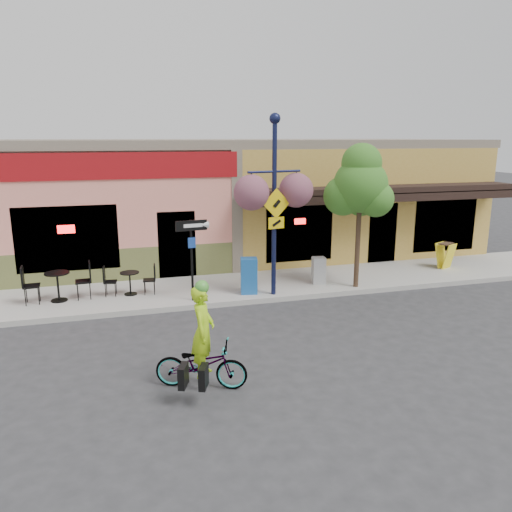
{
  "coord_description": "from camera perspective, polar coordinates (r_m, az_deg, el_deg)",
  "views": [
    {
      "loc": [
        -4.83,
        -12.37,
        4.61
      ],
      "look_at": [
        -1.18,
        0.5,
        1.4
      ],
      "focal_mm": 35.0,
      "sensor_mm": 36.0,
      "label": 1
    }
  ],
  "objects": [
    {
      "name": "one_way_sign",
      "position": [
        13.8,
        -7.34,
        -0.56
      ],
      "size": [
        0.89,
        0.28,
        2.27
      ],
      "primitive_type": null,
      "rotation": [
        0.0,
        0.0,
        0.11
      ],
      "color": "black",
      "rests_on": "sidewalk"
    },
    {
      "name": "bicycle",
      "position": [
        9.59,
        -6.28,
        -12.24
      ],
      "size": [
        1.84,
        1.21,
        0.92
      ],
      "primitive_type": "imported",
      "rotation": [
        0.0,
        0.0,
        1.19
      ],
      "color": "maroon",
      "rests_on": "ground"
    },
    {
      "name": "newspaper_box_grey",
      "position": [
        15.61,
        7.16,
        -1.64
      ],
      "size": [
        0.44,
        0.41,
        0.83
      ],
      "primitive_type": null,
      "rotation": [
        0.0,
        0.0,
        -0.15
      ],
      "color": "#A1A1A1",
      "rests_on": "sidewalk"
    },
    {
      "name": "cyclist_rider",
      "position": [
        9.43,
        -6.04,
        -9.96
      ],
      "size": [
        0.62,
        0.74,
        1.74
      ],
      "primitive_type": "imported",
      "rotation": [
        0.0,
        0.0,
        1.19
      ],
      "color": "#A8DE17",
      "rests_on": "ground"
    },
    {
      "name": "sidewalk",
      "position": [
        15.83,
        2.63,
        -3.18
      ],
      "size": [
        24.0,
        3.0,
        0.15
      ],
      "primitive_type": "cube",
      "color": "#9E9B93",
      "rests_on": "ground"
    },
    {
      "name": "cafe_set_right",
      "position": [
        14.83,
        -14.21,
        -2.68
      ],
      "size": [
        1.52,
        0.87,
        0.87
      ],
      "primitive_type": null,
      "rotation": [
        0.0,
        0.0,
        -0.1
      ],
      "color": "black",
      "rests_on": "sidewalk"
    },
    {
      "name": "ground",
      "position": [
        14.06,
        5.21,
        -5.71
      ],
      "size": [
        90.0,
        90.0,
        0.0
      ],
      "primitive_type": "plane",
      "color": "#2D2D30",
      "rests_on": "ground"
    },
    {
      "name": "sandwich_board",
      "position": [
        18.42,
        21.23,
        -0.03
      ],
      "size": [
        0.65,
        0.58,
        0.89
      ],
      "primitive_type": null,
      "rotation": [
        0.0,
        0.0,
        0.43
      ],
      "color": "yellow",
      "rests_on": "sidewalk"
    },
    {
      "name": "cafe_set_left",
      "position": [
        14.85,
        -21.73,
        -2.83
      ],
      "size": [
        1.83,
        1.0,
        1.07
      ],
      "primitive_type": null,
      "rotation": [
        0.0,
        0.0,
        0.06
      ],
      "color": "black",
      "rests_on": "sidewalk"
    },
    {
      "name": "newspaper_box_blue",
      "position": [
        14.51,
        -0.81,
        -2.26
      ],
      "size": [
        0.54,
        0.5,
        1.04
      ],
      "primitive_type": null,
      "rotation": [
        0.0,
        0.0,
        -0.2
      ],
      "color": "#1B58A2",
      "rests_on": "sidewalk"
    },
    {
      "name": "lamp_post",
      "position": [
        14.0,
        2.09,
        5.63
      ],
      "size": [
        1.72,
        0.94,
        5.1
      ],
      "primitive_type": null,
      "rotation": [
        0.0,
        0.0,
        0.18
      ],
      "color": "#12183A",
      "rests_on": "sidewalk"
    },
    {
      "name": "curb",
      "position": [
        14.52,
        4.44,
        -4.75
      ],
      "size": [
        24.0,
        0.12,
        0.15
      ],
      "primitive_type": "cube",
      "color": "#A8A59E",
      "rests_on": "ground"
    },
    {
      "name": "building",
      "position": [
        20.59,
        -2.18,
        6.9
      ],
      "size": [
        18.2,
        8.2,
        4.5
      ],
      "primitive_type": null,
      "color": "#EF8976",
      "rests_on": "ground"
    },
    {
      "name": "street_tree",
      "position": [
        15.09,
        11.69,
        4.49
      ],
      "size": [
        2.11,
        2.11,
        4.35
      ],
      "primitive_type": null,
      "rotation": [
        0.0,
        0.0,
        -0.29
      ],
      "color": "#3D7A26",
      "rests_on": "sidewalk"
    }
  ]
}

